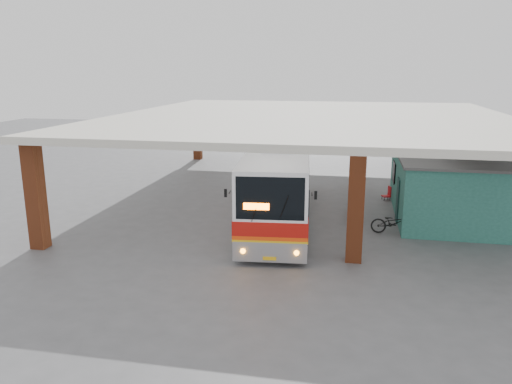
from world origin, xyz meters
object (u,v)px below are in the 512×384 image
(coach_bus, at_px, (279,180))
(red_chair, at_px, (388,194))
(pedestrian, at_px, (297,235))
(motorcycle, at_px, (394,223))

(coach_bus, height_order, red_chair, coach_bus)
(coach_bus, bearing_deg, pedestrian, -79.89)
(motorcycle, distance_m, pedestrian, 5.33)
(motorcycle, relative_size, red_chair, 2.51)
(coach_bus, bearing_deg, red_chair, 33.80)
(coach_bus, xyz_separation_m, motorcycle, (5.32, -1.55, -1.38))
(coach_bus, distance_m, red_chair, 7.17)
(red_chair, bearing_deg, coach_bus, -158.17)
(motorcycle, height_order, red_chair, motorcycle)
(coach_bus, xyz_separation_m, red_chair, (5.42, 4.44, -1.53))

